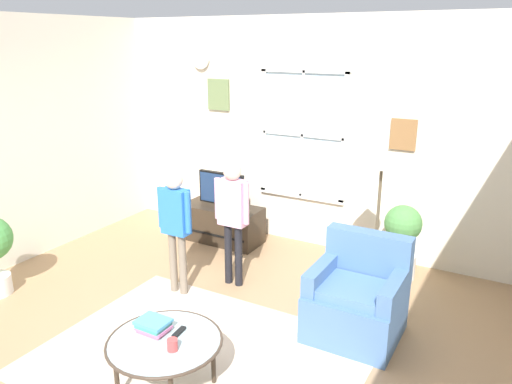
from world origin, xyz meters
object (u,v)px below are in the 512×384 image
book_stack (153,325)px  person_pink_shirt (233,210)px  potted_plant_by_window (402,237)px  television (221,189)px  tv_stand (222,224)px  coffee_table (165,343)px  remote_near_books (179,332)px  floor_lamp (381,171)px  person_blue_shirt (176,218)px  cup (172,345)px  armchair (357,299)px

book_stack → person_pink_shirt: bearing=101.2°
book_stack → person_pink_shirt: size_ratio=0.18×
potted_plant_by_window → television: bearing=-177.4°
tv_stand → coffee_table: (1.22, -2.61, 0.17)m
remote_near_books → floor_lamp: size_ratio=0.09×
person_pink_shirt → potted_plant_by_window: bearing=34.7°
person_blue_shirt → floor_lamp: bearing=25.5°
person_blue_shirt → person_pink_shirt: person_pink_shirt is taller
television → floor_lamp: size_ratio=0.40×
coffee_table → cup: cup is taller
person_pink_shirt → tv_stand: bearing=128.9°
book_stack → floor_lamp: 2.45m
potted_plant_by_window → person_pink_shirt: bearing=-145.3°
book_stack → cup: book_stack is taller
cup → potted_plant_by_window: bearing=71.9°
person_blue_shirt → potted_plant_by_window: size_ratio=1.57×
television → floor_lamp: floor_lamp is taller
person_pink_shirt → coffee_table: bearing=-74.5°
person_pink_shirt → person_blue_shirt: bearing=-132.5°
cup → remote_near_books: bearing=115.6°
cup → person_pink_shirt: person_pink_shirt is taller
tv_stand → floor_lamp: (2.13, -0.52, 1.09)m
coffee_table → person_blue_shirt: bearing=124.6°
tv_stand → book_stack: size_ratio=4.35×
potted_plant_by_window → person_blue_shirt: bearing=-142.2°
person_pink_shirt → potted_plant_by_window: person_pink_shirt is taller
tv_stand → person_pink_shirt: (0.75, -0.93, 0.60)m
person_blue_shirt → person_pink_shirt: bearing=47.5°
armchair → tv_stand: bearing=151.5°
person_blue_shirt → television: bearing=104.7°
floor_lamp → remote_near_books: bearing=-114.1°
book_stack → potted_plant_by_window: (1.17, 2.66, -0.02)m
cup → armchair: bearing=60.5°
book_stack → remote_near_books: size_ratio=1.68×
person_blue_shirt → potted_plant_by_window: 2.41m
television → coffee_table: 2.89m
tv_stand → television: size_ratio=1.61×
television → remote_near_books: 2.79m
book_stack → remote_near_books: bearing=22.8°
armchair → potted_plant_by_window: size_ratio=1.06×
remote_near_books → potted_plant_by_window: (0.99, 2.58, 0.02)m
book_stack → potted_plant_by_window: 2.90m
potted_plant_by_window → floor_lamp: 1.07m
remote_near_books → person_pink_shirt: (-0.50, 1.55, 0.40)m
person_pink_shirt → floor_lamp: (1.38, 0.41, 0.49)m
television → armchair: television is taller
television → cup: bearing=-63.3°
remote_near_books → floor_lamp: (0.88, 1.96, 0.88)m
floor_lamp → book_stack: bearing=-117.4°
remote_near_books → person_blue_shirt: size_ratio=0.11×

